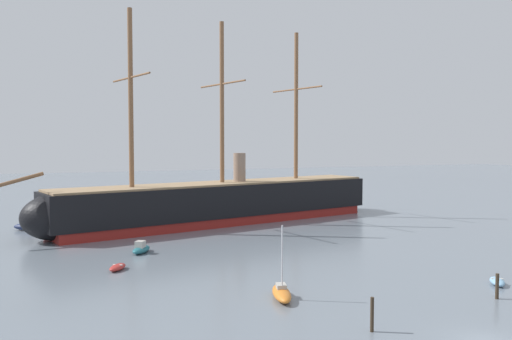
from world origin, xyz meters
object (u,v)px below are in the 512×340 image
object	(u,v)px
tall_ship	(222,202)
dinghy_mid_left	(118,267)
mooring_piling_left_pair	(372,315)
motorboat_alongside_bow	(141,249)
mooring_piling_nearest	(497,286)
dinghy_foreground_right	(497,281)
motorboat_far_left	(28,226)
sailboat_foreground_left	(282,293)

from	to	relation	value
tall_ship	dinghy_mid_left	size ratio (longest dim) A/B	22.80
mooring_piling_left_pair	tall_ship	bearing A→B (deg)	83.44
tall_ship	mooring_piling_left_pair	bearing A→B (deg)	-96.56
motorboat_alongside_bow	mooring_piling_nearest	bearing A→B (deg)	-50.37
dinghy_foreground_right	dinghy_mid_left	distance (m)	35.44
tall_ship	motorboat_alongside_bow	bearing A→B (deg)	-131.72
motorboat_alongside_bow	motorboat_far_left	bearing A→B (deg)	119.55
sailboat_foreground_left	mooring_piling_left_pair	world-z (taller)	sailboat_foreground_left
dinghy_foreground_right	motorboat_far_left	distance (m)	61.06
mooring_piling_left_pair	motorboat_far_left	bearing A→B (deg)	112.89
motorboat_alongside_bow	motorboat_far_left	xyz separation A→B (m)	(-12.21, 21.54, 0.14)
motorboat_alongside_bow	mooring_piling_left_pair	bearing A→B (deg)	-72.18
motorboat_far_left	mooring_piling_left_pair	world-z (taller)	mooring_piling_left_pair
sailboat_foreground_left	dinghy_mid_left	xyz separation A→B (m)	(-11.02, 14.68, -0.20)
tall_ship	sailboat_foreground_left	size ratio (longest dim) A/B	10.45
mooring_piling_left_pair	motorboat_alongside_bow	bearing A→B (deg)	107.82
tall_ship	motorboat_far_left	xyz separation A→B (m)	(-27.73, 4.14, -2.71)
tall_ship	mooring_piling_nearest	xyz separation A→B (m)	(8.07, -45.89, -2.32)
tall_ship	dinghy_foreground_right	size ratio (longest dim) A/B	22.23
tall_ship	motorboat_alongside_bow	distance (m)	23.49
dinghy_mid_left	motorboat_far_left	bearing A→B (deg)	106.71
sailboat_foreground_left	motorboat_far_left	size ratio (longest dim) A/B	1.28
dinghy_foreground_right	mooring_piling_left_pair	size ratio (longest dim) A/B	1.21
sailboat_foreground_left	motorboat_far_left	distance (m)	47.72
motorboat_far_left	mooring_piling_left_pair	xyz separation A→B (m)	(22.16, -52.50, 0.53)
motorboat_far_left	mooring_piling_nearest	distance (m)	61.52
dinghy_mid_left	mooring_piling_left_pair	distance (m)	27.30
tall_ship	sailboat_foreground_left	distance (m)	40.26
sailboat_foreground_left	motorboat_alongside_bow	world-z (taller)	sailboat_foreground_left
dinghy_foreground_right	mooring_piling_left_pair	distance (m)	17.89
dinghy_mid_left	mooring_piling_nearest	bearing A→B (deg)	-38.02
mooring_piling_nearest	dinghy_foreground_right	bearing A→B (deg)	43.43
motorboat_far_left	sailboat_foreground_left	bearing A→B (deg)	-65.66
sailboat_foreground_left	mooring_piling_nearest	distance (m)	17.42
sailboat_foreground_left	dinghy_mid_left	world-z (taller)	sailboat_foreground_left
tall_ship	mooring_piling_left_pair	world-z (taller)	tall_ship
dinghy_mid_left	motorboat_far_left	size ratio (longest dim) A/B	0.59
dinghy_foreground_right	mooring_piling_left_pair	bearing A→B (deg)	-161.66
sailboat_foreground_left	motorboat_alongside_bow	bearing A→B (deg)	108.78
dinghy_foreground_right	mooring_piling_left_pair	world-z (taller)	mooring_piling_left_pair
dinghy_mid_left	motorboat_alongside_bow	distance (m)	8.09
dinghy_mid_left	mooring_piling_nearest	xyz separation A→B (m)	(27.15, -21.23, 0.73)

